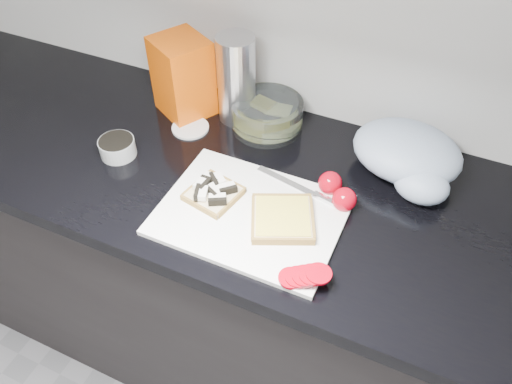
# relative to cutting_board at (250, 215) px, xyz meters

# --- Properties ---
(base_cabinet) EXTENTS (3.50, 0.60, 0.86)m
(base_cabinet) POSITION_rel_cutting_board_xyz_m (-0.06, 0.12, -0.48)
(base_cabinet) COLOR black
(base_cabinet) RESTS_ON ground
(countertop) EXTENTS (3.50, 0.64, 0.04)m
(countertop) POSITION_rel_cutting_board_xyz_m (-0.06, 0.12, -0.03)
(countertop) COLOR black
(countertop) RESTS_ON base_cabinet
(cutting_board) EXTENTS (0.40, 0.30, 0.01)m
(cutting_board) POSITION_rel_cutting_board_xyz_m (0.00, 0.00, 0.00)
(cutting_board) COLOR white
(cutting_board) RESTS_ON countertop
(bread_left) EXTENTS (0.13, 0.13, 0.04)m
(bread_left) POSITION_rel_cutting_board_xyz_m (-0.10, 0.01, 0.02)
(bread_left) COLOR beige
(bread_left) RESTS_ON cutting_board
(bread_right) EXTENTS (0.18, 0.18, 0.02)m
(bread_right) POSITION_rel_cutting_board_xyz_m (0.07, 0.01, 0.02)
(bread_right) COLOR beige
(bread_right) RESTS_ON cutting_board
(tomato_slices) EXTENTS (0.11, 0.09, 0.02)m
(tomato_slices) POSITION_rel_cutting_board_xyz_m (0.17, -0.12, 0.02)
(tomato_slices) COLOR #A70313
(tomato_slices) RESTS_ON cutting_board
(knife) EXTENTS (0.23, 0.06, 0.01)m
(knife) POSITION_rel_cutting_board_xyz_m (0.10, 0.11, 0.01)
(knife) COLOR silver
(knife) RESTS_ON cutting_board
(seed_tub) EXTENTS (0.09, 0.09, 0.05)m
(seed_tub) POSITION_rel_cutting_board_xyz_m (-0.39, 0.05, 0.02)
(seed_tub) COLOR #939798
(seed_tub) RESTS_ON countertop
(tub_lid) EXTENTS (0.11, 0.11, 0.01)m
(tub_lid) POSITION_rel_cutting_board_xyz_m (-0.28, 0.22, -0.00)
(tub_lid) COLOR silver
(tub_lid) RESTS_ON countertop
(glass_bowl) EXTENTS (0.19, 0.19, 0.08)m
(glass_bowl) POSITION_rel_cutting_board_xyz_m (-0.10, 0.31, 0.03)
(glass_bowl) COLOR silver
(glass_bowl) RESTS_ON countertop
(bread_bag) EXTENTS (0.18, 0.18, 0.21)m
(bread_bag) POSITION_rel_cutting_board_xyz_m (-0.33, 0.29, 0.10)
(bread_bag) COLOR #CB4503
(bread_bag) RESTS_ON countertop
(steel_canister) EXTENTS (0.10, 0.10, 0.24)m
(steel_canister) POSITION_rel_cutting_board_xyz_m (-0.19, 0.32, 0.11)
(steel_canister) COLOR #B6B6BB
(steel_canister) RESTS_ON countertop
(grocery_bag) EXTENTS (0.28, 0.25, 0.11)m
(grocery_bag) POSITION_rel_cutting_board_xyz_m (0.28, 0.28, 0.05)
(grocery_bag) COLOR #9DADC1
(grocery_bag) RESTS_ON countertop
(whole_tomatoes) EXTENTS (0.10, 0.09, 0.06)m
(whole_tomatoes) POSITION_rel_cutting_board_xyz_m (0.16, 0.13, 0.02)
(whole_tomatoes) COLOR #A70313
(whole_tomatoes) RESTS_ON countertop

